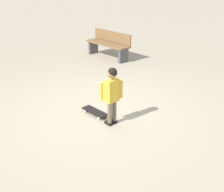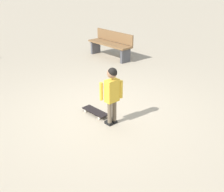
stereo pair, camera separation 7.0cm
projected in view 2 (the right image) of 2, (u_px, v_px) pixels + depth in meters
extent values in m
plane|color=tan|center=(102.00, 112.00, 5.32)|extent=(50.00, 50.00, 0.00)
cylinder|color=brown|center=(110.00, 113.00, 4.77)|extent=(0.08, 0.08, 0.42)
cube|color=black|center=(109.00, 123.00, 4.88)|extent=(0.16, 0.16, 0.05)
cylinder|color=brown|center=(114.00, 111.00, 4.84)|extent=(0.08, 0.08, 0.42)
cube|color=black|center=(113.00, 121.00, 4.95)|extent=(0.16, 0.16, 0.05)
cube|color=gold|center=(112.00, 91.00, 4.63)|extent=(0.27, 0.27, 0.40)
cylinder|color=gold|center=(101.00, 91.00, 4.61)|extent=(0.06, 0.06, 0.32)
cylinder|color=gold|center=(121.00, 89.00, 4.68)|extent=(0.06, 0.06, 0.32)
sphere|color=#9E7051|center=(112.00, 73.00, 4.50)|extent=(0.17, 0.17, 0.17)
sphere|color=black|center=(112.00, 72.00, 4.49)|extent=(0.16, 0.16, 0.16)
cube|color=black|center=(95.00, 111.00, 5.20)|extent=(0.54, 0.53, 0.02)
cube|color=#B7B7BC|center=(89.00, 108.00, 5.34)|extent=(0.10, 0.10, 0.02)
cube|color=#B7B7BC|center=(102.00, 115.00, 5.08)|extent=(0.10, 0.10, 0.02)
cylinder|color=beige|center=(86.00, 111.00, 5.30)|extent=(0.06, 0.06, 0.06)
cylinder|color=beige|center=(91.00, 108.00, 5.40)|extent=(0.06, 0.06, 0.06)
cylinder|color=beige|center=(99.00, 118.00, 5.04)|extent=(0.06, 0.06, 0.06)
cylinder|color=beige|center=(105.00, 115.00, 5.14)|extent=(0.06, 0.06, 0.06)
cube|color=brown|center=(110.00, 44.00, 8.50)|extent=(1.43, 1.45, 0.05)
cube|color=brown|center=(114.00, 36.00, 8.54)|extent=(1.15, 1.17, 0.32)
cube|color=#4C4C51|center=(96.00, 47.00, 9.07)|extent=(0.31, 0.30, 0.39)
cube|color=#4C4C51|center=(125.00, 56.00, 8.13)|extent=(0.31, 0.30, 0.39)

